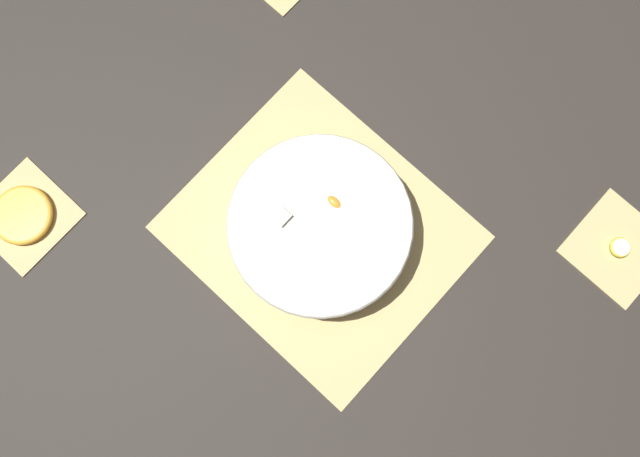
# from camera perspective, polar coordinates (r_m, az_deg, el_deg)

# --- Properties ---
(ground_plane) EXTENTS (6.00, 6.00, 0.00)m
(ground_plane) POSITION_cam_1_polar(r_m,az_deg,el_deg) (0.97, 0.00, -0.35)
(ground_plane) COLOR #2D2823
(bamboo_mat_center) EXTENTS (0.41, 0.36, 0.01)m
(bamboo_mat_center) POSITION_cam_1_polar(r_m,az_deg,el_deg) (0.97, 0.00, -0.32)
(bamboo_mat_center) COLOR #D6B775
(bamboo_mat_center) RESTS_ON ground_plane
(coaster_mat_near_left) EXTENTS (0.14, 0.14, 0.01)m
(coaster_mat_near_left) POSITION_cam_1_polar(r_m,az_deg,el_deg) (1.08, -25.39, 1.03)
(coaster_mat_near_left) COLOR #D6B775
(coaster_mat_near_left) RESTS_ON ground_plane
(coaster_mat_far_right) EXTENTS (0.14, 0.14, 0.01)m
(coaster_mat_far_right) POSITION_cam_1_polar(r_m,az_deg,el_deg) (1.07, 25.58, -1.63)
(coaster_mat_far_right) COLOR #D6B775
(coaster_mat_far_right) RESTS_ON ground_plane
(fruit_salad_bowl) EXTENTS (0.27, 0.27, 0.08)m
(fruit_salad_bowl) POSITION_cam_1_polar(r_m,az_deg,el_deg) (0.93, 0.00, 0.16)
(fruit_salad_bowl) COLOR silver
(fruit_salad_bowl) RESTS_ON bamboo_mat_center
(orange_slice_whole) EXTENTS (0.10, 0.10, 0.01)m
(orange_slice_whole) POSITION_cam_1_polar(r_m,az_deg,el_deg) (1.07, -25.57, 1.11)
(orange_slice_whole) COLOR orange
(orange_slice_whole) RESTS_ON coaster_mat_near_left
(banana_coin_single) EXTENTS (0.03, 0.03, 0.01)m
(banana_coin_single) POSITION_cam_1_polar(r_m,az_deg,el_deg) (1.07, 25.75, -1.57)
(banana_coin_single) COLOR #F7EFC6
(banana_coin_single) RESTS_ON coaster_mat_far_right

